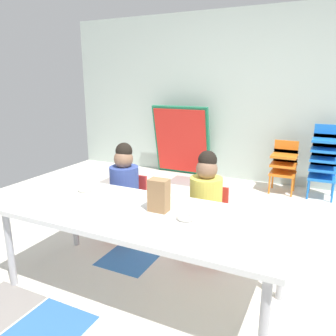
# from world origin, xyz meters

# --- Properties ---
(ground_plane) EXTENTS (6.12, 4.61, 0.02)m
(ground_plane) POSITION_xyz_m (-0.00, -0.00, -0.01)
(ground_plane) COLOR silver
(back_wall) EXTENTS (6.12, 0.10, 2.41)m
(back_wall) POSITION_xyz_m (0.00, 2.31, 1.21)
(back_wall) COLOR #B2C1B7
(back_wall) RESTS_ON ground_plane
(craft_table) EXTENTS (1.94, 0.80, 0.61)m
(craft_table) POSITION_xyz_m (-0.13, -0.78, 0.56)
(craft_table) COLOR white
(craft_table) RESTS_ON ground_plane
(seated_child_near_camera) EXTENTS (0.33, 0.33, 0.92)m
(seated_child_near_camera) POSITION_xyz_m (-0.66, -0.15, 0.55)
(seated_child_near_camera) COLOR red
(seated_child_near_camera) RESTS_ON ground_plane
(seated_child_middle_seat) EXTENTS (0.34, 0.34, 0.92)m
(seated_child_middle_seat) POSITION_xyz_m (0.12, -0.15, 0.55)
(seated_child_middle_seat) COLOR red
(seated_child_middle_seat) RESTS_ON ground_plane
(kid_chair_orange_stack) EXTENTS (0.32, 0.30, 0.68)m
(kid_chair_orange_stack) POSITION_xyz_m (0.47, 1.93, 0.40)
(kid_chair_orange_stack) COLOR orange
(kid_chair_orange_stack) RESTS_ON ground_plane
(kid_chair_blue_stack) EXTENTS (0.32, 0.30, 0.92)m
(kid_chair_blue_stack) POSITION_xyz_m (0.94, 1.93, 0.52)
(kid_chair_blue_stack) COLOR blue
(kid_chair_blue_stack) RESTS_ON ground_plane
(folded_activity_table) EXTENTS (0.90, 0.29, 1.09)m
(folded_activity_table) POSITION_xyz_m (-1.09, 2.11, 0.54)
(folded_activity_table) COLOR #19724C
(folded_activity_table) RESTS_ON ground_plane
(paper_bag_brown) EXTENTS (0.13, 0.09, 0.22)m
(paper_bag_brown) POSITION_xyz_m (-0.02, -0.72, 0.72)
(paper_bag_brown) COLOR #9E754C
(paper_bag_brown) RESTS_ON craft_table
(paper_plate_near_edge) EXTENTS (0.18, 0.18, 0.01)m
(paper_plate_near_edge) POSITION_xyz_m (-0.72, -0.62, 0.61)
(paper_plate_near_edge) COLOR white
(paper_plate_near_edge) RESTS_ON craft_table
(paper_plate_center_table) EXTENTS (0.18, 0.18, 0.01)m
(paper_plate_center_table) POSITION_xyz_m (-0.46, -0.91, 0.61)
(paper_plate_center_table) COLOR white
(paper_plate_center_table) RESTS_ON craft_table
(donut_powdered_on_plate) EXTENTS (0.12, 0.12, 0.03)m
(donut_powdered_on_plate) POSITION_xyz_m (-0.72, -0.62, 0.63)
(donut_powdered_on_plate) COLOR white
(donut_powdered_on_plate) RESTS_ON craft_table
(donut_powdered_loose) EXTENTS (0.12, 0.12, 0.03)m
(donut_powdered_loose) POSITION_xyz_m (0.20, -0.77, 0.63)
(donut_powdered_loose) COLOR white
(donut_powdered_loose) RESTS_ON craft_table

